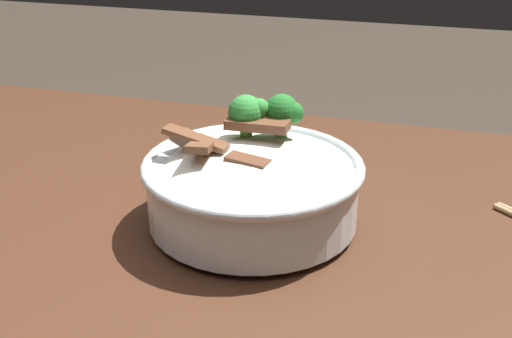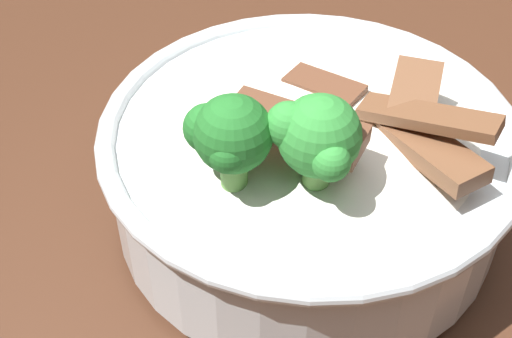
# 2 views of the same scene
# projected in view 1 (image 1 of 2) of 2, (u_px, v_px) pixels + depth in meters

# --- Properties ---
(dining_table) EXTENTS (1.52, 1.00, 0.76)m
(dining_table) POSITION_uv_depth(u_px,v_px,m) (121.00, 325.00, 0.74)
(dining_table) COLOR #472819
(dining_table) RESTS_ON ground
(rice_bowl) EXTENTS (0.25, 0.25, 0.14)m
(rice_bowl) POSITION_uv_depth(u_px,v_px,m) (253.00, 181.00, 0.74)
(rice_bowl) COLOR silver
(rice_bowl) RESTS_ON dining_table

